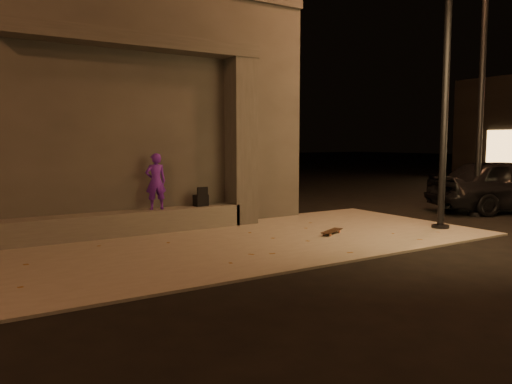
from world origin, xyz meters
TOP-DOWN VIEW (x-y plane):
  - ground at (0.00, 0.00)m, footprint 120.00×120.00m
  - sidewalk at (0.00, 2.00)m, footprint 11.00×4.40m
  - building at (-1.00, 6.49)m, footprint 9.00×5.10m
  - ledge at (-1.50, 3.75)m, footprint 6.00×0.55m
  - column at (1.70, 3.75)m, footprint 0.55×0.55m
  - canopy at (-0.50, 3.80)m, footprint 5.00×0.70m
  - skateboarder at (-0.30, 3.75)m, footprint 0.45×0.32m
  - backpack at (0.70, 3.75)m, footprint 0.31×0.22m
  - skateboard at (2.50, 1.61)m, footprint 0.69×0.46m
  - street_lamp_0 at (4.92, 0.94)m, footprint 0.36×0.36m
  - street_lamp_2 at (7.33, 1.73)m, footprint 0.36×0.36m
  - car_a at (8.73, 1.74)m, footprint 4.49×3.09m

SIDE VIEW (x-z plane):
  - ground at x=0.00m, z-range 0.00..0.00m
  - sidewalk at x=0.00m, z-range 0.00..0.04m
  - skateboard at x=2.50m, z-range 0.06..0.14m
  - ledge at x=-1.50m, z-range 0.04..0.49m
  - backpack at x=0.70m, z-range 0.43..0.84m
  - car_a at x=8.73m, z-range 0.00..1.42m
  - skateboarder at x=-0.30m, z-range 0.49..1.62m
  - column at x=1.70m, z-range 0.04..3.64m
  - building at x=-1.00m, z-range -0.01..5.22m
  - canopy at x=-0.50m, z-range 3.64..3.92m
  - street_lamp_0 at x=4.92m, z-range 0.48..7.47m
  - street_lamp_2 at x=7.33m, z-range 0.49..7.73m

